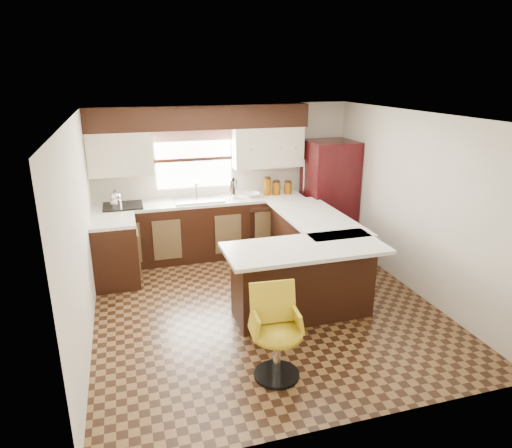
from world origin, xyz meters
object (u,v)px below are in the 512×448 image
object	(u,v)px
peninsula_long	(311,249)
refrigerator	(329,195)
peninsula_return	(302,282)
bar_chair	(277,335)

from	to	relation	value
peninsula_long	refrigerator	size ratio (longest dim) A/B	1.08
peninsula_long	peninsula_return	bearing A→B (deg)	-118.30
peninsula_return	peninsula_long	bearing A→B (deg)	61.70
refrigerator	bar_chair	distance (m)	3.78
peninsula_return	bar_chair	xyz separation A→B (m)	(-0.69, -1.06, 0.02)
peninsula_long	bar_chair	bearing A→B (deg)	-120.83
peninsula_long	bar_chair	world-z (taller)	bar_chair
peninsula_return	refrigerator	distance (m)	2.54
peninsula_long	peninsula_return	xyz separation A→B (m)	(-0.53, -0.97, 0.00)
peninsula_long	peninsula_return	world-z (taller)	same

